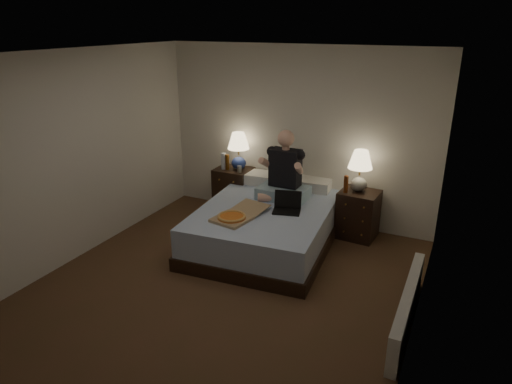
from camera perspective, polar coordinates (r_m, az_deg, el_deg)
The scene contains 19 objects.
floor at distance 5.16m, azimuth -4.42°, elevation -12.09°, with size 4.00×4.50×0.00m, color brown.
ceiling at distance 4.35m, azimuth -5.36°, elevation 16.78°, with size 4.00×4.50×0.00m, color white.
wall_back at distance 6.57m, azimuth 5.14°, elevation 7.03°, with size 4.00×2.50×0.00m, color silver.
wall_front at distance 3.08m, azimuth -26.84°, elevation -11.75°, with size 4.00×2.50×0.00m, color silver.
wall_left at distance 5.84m, azimuth -22.09°, elevation 3.86°, with size 4.50×2.50×0.00m, color silver.
wall_right at distance 4.04m, azimuth 20.49°, elevation -3.08°, with size 4.50×2.50×0.00m, color silver.
bed at distance 6.00m, azimuth 1.31°, elevation -4.18°, with size 1.59×2.13×0.53m, color #6187C3.
nightstand_left at distance 7.02m, azimuth -2.71°, elevation 0.28°, with size 0.53×0.48×0.69m, color black.
nightstand_right at distance 6.33m, azimuth 12.62°, elevation -2.74°, with size 0.50×0.45×0.65m, color black.
lamp_left at distance 6.79m, azimuth -2.19°, elevation 5.13°, with size 0.32×0.32×0.56m, color navy, non-canonical shape.
lamp_right at distance 6.15m, azimuth 12.83°, elevation 2.58°, with size 0.32×0.32×0.56m, color gray, non-canonical shape.
water_bottle at distance 6.85m, azimuth -4.09°, elevation 3.88°, with size 0.07×0.07×0.25m, color silver.
soda_can at distance 6.71m, azimuth -2.10°, elevation 2.88°, with size 0.07×0.07×0.10m, color #9FA09B.
beer_bottle_left at distance 6.83m, azimuth -3.61°, elevation 3.74°, with size 0.06×0.06×0.23m, color #542F0C.
beer_bottle_right at distance 6.12m, azimuth 11.17°, elevation 0.97°, with size 0.06×0.06×0.23m, color #5B280D.
person at distance 6.03m, azimuth 3.50°, elevation 3.33°, with size 0.66×0.52×0.93m, color black, non-canonical shape.
laptop at distance 5.70m, azimuth 3.87°, elevation -1.41°, with size 0.34×0.28×0.24m, color black, non-canonical shape.
pizza_box at distance 5.49m, azimuth -3.07°, elevation -3.19°, with size 0.40×0.76×0.08m, color tan, non-canonical shape.
radiator at distance 4.75m, azimuth 18.36°, elevation -13.54°, with size 0.10×1.60×0.40m, color silver.
Camera 1 is at (2.22, -3.73, 2.79)m, focal length 32.00 mm.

